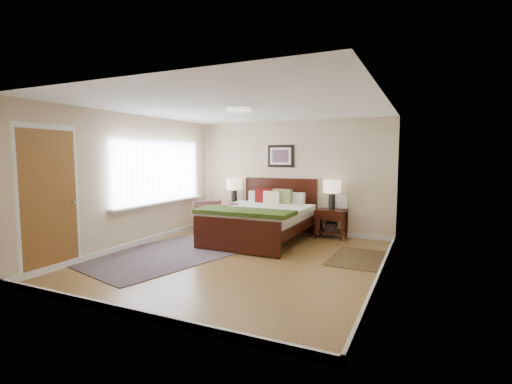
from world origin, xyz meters
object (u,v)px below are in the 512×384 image
Objects in this scene: nightstand_left at (234,210)px; lamp_left at (234,186)px; lamp_right at (332,189)px; rug_persian at (161,255)px; bed at (261,214)px; armchair at (215,219)px; nightstand_right at (331,221)px.

nightstand_left is 0.56m from lamp_left.
lamp_left is 1.00× the size of lamp_right.
lamp_left is at bearing 103.49° from rug_persian.
nightstand_left is at bearing -90.00° from lamp_left.
bed is 2.73× the size of armchair.
nightstand_right is (1.23, 0.86, -0.19)m from bed.
lamp_left is 2.31m from lamp_right.
nightstand_left is 0.96× the size of lamp_right.
lamp_left is 2.83m from rug_persian.
nightstand_right is 0.74× the size of armchair.
bed reaches higher than lamp_left.
bed is at bearing -144.71° from lamp_right.
lamp_left is at bearing 141.32° from bed.
armchair reaches higher than nightstand_right.
lamp_right is 3.68m from rug_persian.
bed reaches higher than nightstand_right.
rug_persian is (-2.34, -2.64, -1.03)m from lamp_right.
lamp_right is (2.31, 0.00, 0.02)m from lamp_left.
lamp_right is 0.23× the size of rug_persian.
nightstand_left is at bearing -179.49° from lamp_right.
nightstand_left is at bearing 131.14° from armchair.
bed is at bearing -145.12° from nightstand_right.
rug_persian is (-0.03, -2.64, -1.01)m from lamp_left.
armchair is (-2.34, -0.81, 0.00)m from nightstand_right.
rug_persian is at bearing -90.61° from lamp_left.
lamp_left is at bearing 180.00° from lamp_right.
nightstand_left is 0.96× the size of lamp_left.
lamp_left is 0.23× the size of rug_persian.
lamp_left is (-2.31, 0.01, 0.65)m from nightstand_right.
lamp_left is at bearing 179.68° from nightstand_right.
lamp_left is 0.74× the size of armchair.
lamp_left is 1.05m from armchair.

